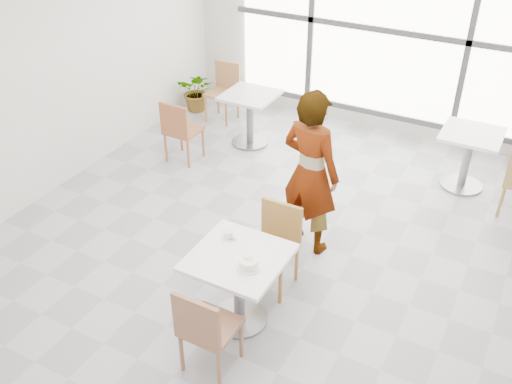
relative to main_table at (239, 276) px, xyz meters
The scene contains 15 objects.
floor 1.07m from the main_table, 99.97° to the left, with size 7.00×7.00×0.00m, color #9E9EA5.
wall_back 4.53m from the main_table, 92.09° to the left, with size 6.00×6.00×0.00m, color silver.
wall_left 3.43m from the main_table, 163.78° to the left, with size 7.00×7.00×0.00m, color silver.
window 4.47m from the main_table, 92.13° to the left, with size 4.60×0.07×2.52m.
main_table is the anchor object (origin of this frame).
chair_near 0.64m from the main_table, 85.33° to the right, with size 0.42×0.42×0.87m.
chair_far 0.64m from the main_table, 85.59° to the left, with size 0.42×0.42×0.87m.
oatmeal_bowl 0.32m from the main_table, 30.48° to the right, with size 0.21×0.21×0.10m.
coffee_cup 0.37m from the main_table, 138.89° to the left, with size 0.16×0.13×0.07m.
person 1.39m from the main_table, 86.65° to the left, with size 0.65×0.43×1.79m, color black.
bg_table_left 3.48m from the main_table, 117.22° to the left, with size 0.70×0.70×0.75m.
bg_table_right 3.59m from the main_table, 68.51° to the left, with size 0.70×0.70×0.75m.
bg_chair_left_near 3.06m from the main_table, 134.44° to the left, with size 0.42×0.42×0.87m.
bg_chair_left_far 4.33m from the main_table, 122.65° to the left, with size 0.42×0.42×0.87m.
plant_left 4.67m from the main_table, 127.80° to the left, with size 0.58×0.50×0.64m, color #4B7E46.
Camera 1 is at (2.11, -4.22, 3.87)m, focal length 40.32 mm.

